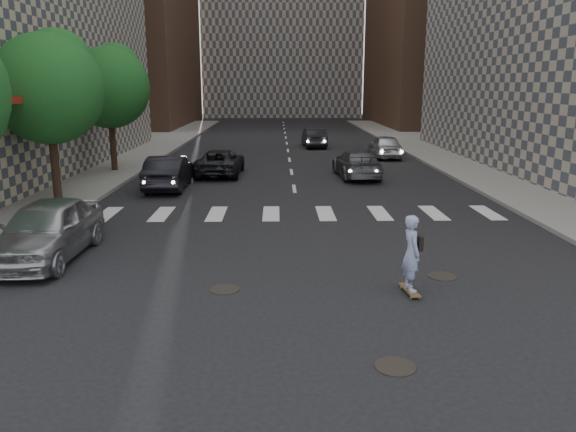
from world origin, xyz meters
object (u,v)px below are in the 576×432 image
Objects in this scene: tree_b at (50,84)px; traffic_car_d at (385,146)px; skateboarder at (412,253)px; traffic_car_b at (357,164)px; tree_c at (110,84)px; traffic_car_c at (220,162)px; traffic_car_e at (314,138)px; traffic_car_a at (169,172)px; silver_sedan at (47,230)px.

traffic_car_d is (15.61, 13.70, -3.90)m from tree_b.
skateboarder is at bearing 81.99° from traffic_car_d.
tree_c is at bearing -12.19° from traffic_car_b.
traffic_car_c is 14.37m from traffic_car_e.
traffic_car_a is 18.72m from traffic_car_e.
skateboarder reaches higher than traffic_car_e.
traffic_car_e is at bearing 60.22° from tree_b.
traffic_car_e is at bearing -88.06° from traffic_car_b.
traffic_car_b is 14.10m from traffic_car_e.
traffic_car_a is 4.36m from traffic_car_c.
traffic_car_d is (11.82, 10.75, -0.01)m from traffic_car_a.
skateboarder reaches higher than traffic_car_c.
tree_b is 3.61× the size of skateboarder.
silver_sedan is (2.45, -15.45, -3.83)m from tree_c.
tree_c is at bearing 43.33° from traffic_car_e.
traffic_car_e is (-0.22, 30.29, -0.24)m from skateboarder.
skateboarder is 15.39m from traffic_car_a.
traffic_car_a is (1.33, 10.40, -0.05)m from silver_sedan.
tree_c reaches higher than traffic_car_c.
traffic_car_d is at bearing -138.54° from traffic_car_a.
skateboarder is 18.13m from traffic_car_c.
traffic_car_c is at bearing -11.25° from tree_c.
traffic_car_b is (10.27, 13.43, -0.11)m from silver_sedan.
silver_sedan reaches higher than traffic_car_d.
traffic_car_c is at bearing 35.95° from traffic_car_d.
tree_b is at bearing 37.16° from traffic_car_a.
silver_sedan is at bearing 59.42° from traffic_car_d.
traffic_car_c is (1.93, 3.91, -0.09)m from traffic_car_a.
tree_c reaches higher than traffic_car_e.
traffic_car_a reaches higher than traffic_car_e.
traffic_car_e is (-1.26, 14.05, 0.02)m from traffic_car_b.
tree_b is 1.37× the size of traffic_car_c.
tree_b is at bearing 109.20° from silver_sedan.
tree_b is 14.60m from traffic_car_b.
tree_c is 1.39× the size of silver_sedan.
tree_b is 23.41m from traffic_car_e.
traffic_car_b is 1.11× the size of traffic_car_d.
skateboarder is at bearing -57.39° from tree_c.
tree_b is at bearing 131.62° from skateboarder.
traffic_car_d is at bearing -113.69° from traffic_car_b.
tree_b is 1.37× the size of traffic_car_b.
tree_c is 1.52× the size of traffic_car_e.
skateboarder is 30.29m from traffic_car_e.
traffic_car_d is at bearing 41.28° from tree_b.
traffic_car_d is (9.89, 6.84, 0.08)m from traffic_car_c.
skateboarder is at bearing -41.29° from tree_b.
silver_sedan is at bearing 81.91° from traffic_car_a.
skateboarder is 0.38× the size of silver_sedan.
silver_sedan is at bearing -71.76° from tree_b.
traffic_car_c is 1.10× the size of traffic_car_d.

